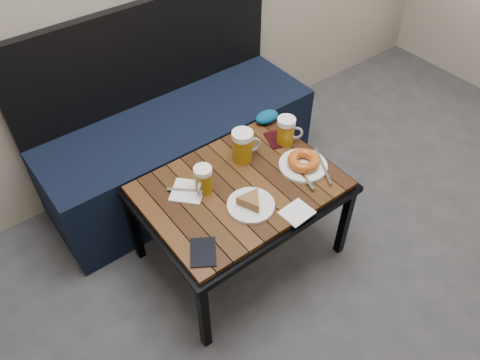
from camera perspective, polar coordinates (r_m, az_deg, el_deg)
bench at (r=2.47m, az=-7.67°, el=4.54°), size 1.40×0.50×0.95m
cafe_table at (r=1.98m, az=0.00°, el=-1.47°), size 0.84×0.62×0.47m
beer_mug_left at (r=1.89m, az=-4.51°, el=0.06°), size 0.11×0.10×0.12m
beer_mug_centre at (r=2.01m, az=0.37°, el=4.20°), size 0.14×0.10×0.15m
beer_mug_right at (r=2.11m, az=5.66°, el=6.00°), size 0.12×0.11×0.13m
plate_pie at (r=1.85m, az=1.33°, el=-2.79°), size 0.19×0.19×0.05m
plate_bagel at (r=2.02m, az=7.75°, el=2.09°), size 0.22×0.27×0.06m
napkin_left at (r=1.92m, az=-6.39°, el=-1.36°), size 0.18×0.18×0.01m
napkin_right at (r=1.85m, az=6.94°, el=-3.98°), size 0.12×0.11×0.01m
passport_navy at (r=1.72m, az=-4.52°, el=-8.76°), size 0.15×0.16×0.01m
passport_burgundy at (r=2.16m, az=4.48°, el=4.98°), size 0.12×0.14×0.01m
knit_pouch at (r=2.25m, az=3.29°, el=7.68°), size 0.12×0.08×0.05m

